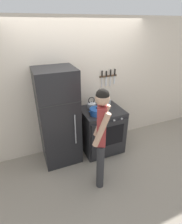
{
  "coord_description": "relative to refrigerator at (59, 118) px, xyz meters",
  "views": [
    {
      "loc": [
        -1.06,
        -3.06,
        2.43
      ],
      "look_at": [
        0.01,
        -0.49,
        1.0
      ],
      "focal_mm": 28.0,
      "sensor_mm": 36.0,
      "label": 1
    }
  ],
  "objects": [
    {
      "name": "wall_knife_strip",
      "position": [
        1.13,
        0.29,
        0.58
      ],
      "size": [
        0.38,
        0.03,
        0.34
      ],
      "color": "brown"
    },
    {
      "name": "utensil_jar",
      "position": [
        1.05,
        0.11,
        0.09
      ],
      "size": [
        0.11,
        0.11,
        0.24
      ],
      "color": "#B7BABF",
      "rests_on": "stove_range"
    },
    {
      "name": "ground_plane",
      "position": [
        0.55,
        0.31,
        -0.9
      ],
      "size": [
        14.0,
        14.0,
        0.0
      ],
      "primitive_type": "plane",
      "color": "gray"
    },
    {
      "name": "refrigerator",
      "position": [
        0.0,
        0.0,
        0.0
      ],
      "size": [
        0.67,
        0.64,
        1.79
      ],
      "color": "black",
      "rests_on": "ground_plane"
    },
    {
      "name": "dutch_oven_pot",
      "position": [
        0.67,
        -0.17,
        0.08
      ],
      "size": [
        0.3,
        0.25,
        0.15
      ],
      "color": "#1E4C9E",
      "rests_on": "stove_range"
    },
    {
      "name": "stove_range",
      "position": [
        0.85,
        -0.06,
        -0.43
      ],
      "size": [
        0.8,
        0.72,
        0.92
      ],
      "color": "#232326",
      "rests_on": "ground_plane"
    },
    {
      "name": "person",
      "position": [
        0.44,
        -0.86,
        0.06
      ],
      "size": [
        0.37,
        0.41,
        1.68
      ],
      "rotation": [
        0.0,
        0.0,
        1.11
      ],
      "color": "#2D2D30",
      "rests_on": "ground_plane"
    },
    {
      "name": "wall_back",
      "position": [
        0.55,
        0.34,
        0.38
      ],
      "size": [
        10.0,
        0.06,
        2.55
      ],
      "color": "beige",
      "rests_on": "ground_plane"
    },
    {
      "name": "tea_kettle",
      "position": [
        0.68,
        0.1,
        0.1
      ],
      "size": [
        0.21,
        0.17,
        0.24
      ],
      "color": "silver",
      "rests_on": "stove_range"
    }
  ]
}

